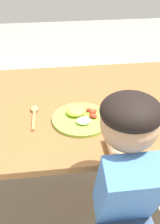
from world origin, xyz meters
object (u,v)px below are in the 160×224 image
object	(u,v)px
plate	(81,117)
person	(125,218)
spoon	(34,114)
fork	(121,114)

from	to	relation	value
plate	person	world-z (taller)	person
plate	spoon	distance (m)	0.21
fork	person	bearing A→B (deg)	166.79
plate	person	distance (m)	0.46
fork	spoon	size ratio (longest dim) A/B	1.09
spoon	person	size ratio (longest dim) A/B	0.18
person	spoon	bearing A→B (deg)	121.60
plate	spoon	size ratio (longest dim) A/B	1.37
plate	person	size ratio (longest dim) A/B	0.25
plate	spoon	xyz separation A→B (m)	(-0.21, 0.06, -0.00)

